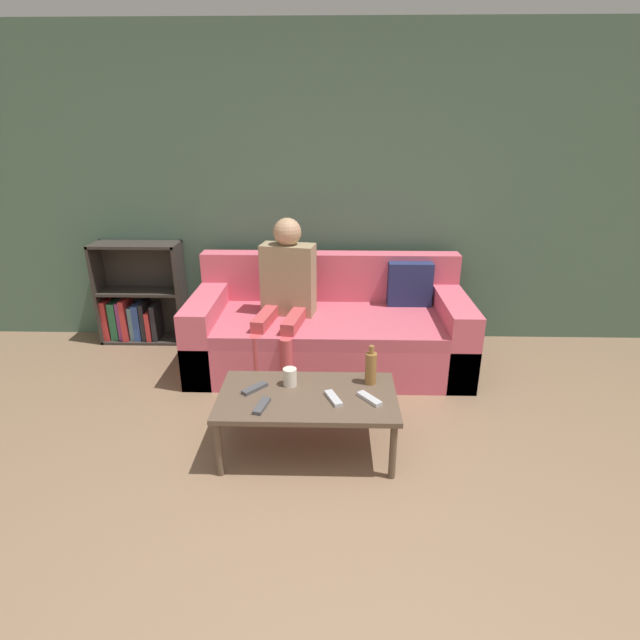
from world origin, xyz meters
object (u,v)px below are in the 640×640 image
(bottle, at_px, (371,368))
(tv_remote_2, at_px, (255,388))
(tv_remote_1, at_px, (333,398))
(couch, at_px, (330,331))
(cup_near, at_px, (290,377))
(bookshelf, at_px, (139,302))
(tv_remote_0, at_px, (369,399))
(tv_remote_3, at_px, (262,406))
(person_adult, at_px, (286,286))
(coffee_table, at_px, (307,400))

(bottle, bearing_deg, tv_remote_2, -171.52)
(tv_remote_1, bearing_deg, couch, 69.21)
(tv_remote_2, bearing_deg, tv_remote_1, 28.55)
(couch, xyz_separation_m, cup_near, (-0.24, -1.08, 0.15))
(tv_remote_2, xyz_separation_m, bottle, (0.69, 0.10, 0.09))
(bookshelf, xyz_separation_m, tv_remote_1, (1.75, -1.70, 0.04))
(tv_remote_1, relative_size, tv_remote_2, 1.10)
(tv_remote_1, bearing_deg, tv_remote_0, -21.65)
(tv_remote_1, xyz_separation_m, tv_remote_3, (-0.40, -0.09, 0.00))
(couch, bearing_deg, tv_remote_3, -105.51)
(tv_remote_0, height_order, tv_remote_3, same)
(tv_remote_2, height_order, tv_remote_3, same)
(bottle, bearing_deg, tv_remote_1, -137.28)
(cup_near, relative_size, tv_remote_1, 0.62)
(person_adult, bearing_deg, tv_remote_1, -62.09)
(tv_remote_0, distance_m, tv_remote_2, 0.68)
(tv_remote_2, bearing_deg, person_adult, 125.92)
(cup_near, height_order, bottle, bottle)
(bookshelf, bearing_deg, person_adult, -21.25)
(person_adult, height_order, tv_remote_3, person_adult)
(cup_near, xyz_separation_m, tv_remote_3, (-0.14, -0.26, -0.04))
(bookshelf, bearing_deg, bottle, -37.11)
(coffee_table, xyz_separation_m, person_adult, (-0.22, 1.11, 0.35))
(cup_near, bearing_deg, person_adult, 96.22)
(tv_remote_2, bearing_deg, coffee_table, 32.34)
(coffee_table, distance_m, tv_remote_3, 0.29)
(bookshelf, relative_size, bottle, 3.61)
(bookshelf, relative_size, cup_near, 8.27)
(coffee_table, relative_size, tv_remote_0, 6.31)
(couch, distance_m, coffee_table, 1.20)
(couch, relative_size, tv_remote_0, 13.10)
(person_adult, height_order, tv_remote_2, person_adult)
(cup_near, height_order, tv_remote_1, cup_near)
(coffee_table, xyz_separation_m, tv_remote_3, (-0.25, -0.15, 0.05))
(cup_near, distance_m, tv_remote_3, 0.30)
(couch, height_order, tv_remote_0, couch)
(couch, bearing_deg, cup_near, -102.35)
(couch, height_order, bottle, couch)
(bookshelf, distance_m, tv_remote_0, 2.59)
(person_adult, distance_m, cup_near, 1.03)
(bookshelf, height_order, tv_remote_1, bookshelf)
(bottle, bearing_deg, tv_remote_0, -95.19)
(cup_near, distance_m, bottle, 0.49)
(person_adult, xyz_separation_m, tv_remote_2, (-0.10, -1.06, -0.30))
(tv_remote_2, xyz_separation_m, tv_remote_3, (0.07, -0.20, 0.00))
(coffee_table, bearing_deg, tv_remote_0, -8.62)
(tv_remote_1, bearing_deg, bookshelf, 113.83)
(bookshelf, xyz_separation_m, tv_remote_3, (1.35, -1.79, 0.04))
(tv_remote_0, bearing_deg, person_adult, 79.30)
(tv_remote_3, bearing_deg, coffee_table, 43.82)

